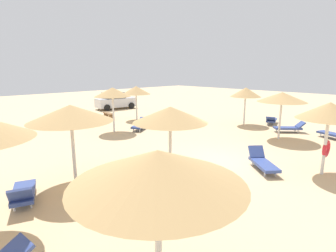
% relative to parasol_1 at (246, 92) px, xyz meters
% --- Properties ---
extents(ground_plane, '(80.00, 80.00, 0.00)m').
position_rel_parasol_1_xyz_m(ground_plane, '(-8.31, -3.36, -2.41)').
color(ground_plane, '#D1B284').
extents(parasol_1, '(2.22, 2.22, 2.77)m').
position_rel_parasol_1_xyz_m(parasol_1, '(0.00, 0.00, 0.00)').
color(parasol_1, silver).
rests_on(parasol_1, ground).
extents(parasol_2, '(2.37, 2.37, 2.87)m').
position_rel_parasol_1_xyz_m(parasol_2, '(-6.39, -7.10, 0.09)').
color(parasol_2, silver).
rests_on(parasol_2, ground).
extents(parasol_3, '(2.34, 2.34, 2.92)m').
position_rel_parasol_1_xyz_m(parasol_3, '(-8.23, 4.84, 0.20)').
color(parasol_3, silver).
rests_on(parasol_3, ground).
extents(parasol_4, '(2.88, 2.88, 2.89)m').
position_rel_parasol_1_xyz_m(parasol_4, '(-13.76, -1.15, 0.17)').
color(parasol_4, silver).
rests_on(parasol_4, ground).
extents(parasol_5, '(2.77, 2.77, 2.78)m').
position_rel_parasol_1_xyz_m(parasol_5, '(-2.23, -3.58, 0.07)').
color(parasol_5, silver).
rests_on(parasol_5, ground).
extents(parasol_7, '(2.73, 2.73, 2.90)m').
position_rel_parasol_1_xyz_m(parasol_7, '(-15.10, -7.07, 0.20)').
color(parasol_7, silver).
rests_on(parasol_7, ground).
extents(parasol_8, '(2.91, 2.91, 2.67)m').
position_rel_parasol_1_xyz_m(parasol_8, '(-10.55, -2.77, -0.06)').
color(parasol_8, silver).
rests_on(parasol_8, ground).
extents(parasol_9, '(2.30, 2.30, 2.74)m').
position_rel_parasol_1_xyz_m(parasol_9, '(-4.49, 7.22, -0.01)').
color(parasol_9, silver).
rests_on(parasol_9, ground).
extents(lounger_1, '(2.00, 1.22, 0.70)m').
position_rel_parasol_1_xyz_m(lounger_1, '(1.67, -1.35, -2.10)').
color(lounger_1, '#33478C').
rests_on(lounger_1, ground).
extents(lounger_2, '(1.67, 1.83, 0.81)m').
position_rel_parasol_1_xyz_m(lounger_2, '(-7.61, -5.21, -2.09)').
color(lounger_2, '#33478C').
rests_on(lounger_2, ground).
extents(lounger_3, '(1.95, 1.52, 0.73)m').
position_rel_parasol_1_xyz_m(lounger_3, '(-6.52, 4.19, -2.10)').
color(lounger_3, '#33478C').
rests_on(lounger_3, ground).
extents(lounger_4, '(1.24, 1.95, 0.81)m').
position_rel_parasol_1_xyz_m(lounger_4, '(-15.54, -1.33, -2.09)').
color(lounger_4, '#33478C').
rests_on(lounger_4, ground).
extents(lounger_5, '(1.75, 1.81, 0.73)m').
position_rel_parasol_1_xyz_m(lounger_5, '(-0.06, -3.38, -2.09)').
color(lounger_5, '#33478C').
rests_on(lounger_5, ground).
extents(lounger_6, '(1.28, 2.01, 0.65)m').
position_rel_parasol_1_xyz_m(lounger_6, '(0.00, -5.97, -2.10)').
color(lounger_6, '#33478C').
rests_on(lounger_6, ground).
extents(bench_0, '(0.66, 1.55, 0.49)m').
position_rel_parasol_1_xyz_m(bench_0, '(-5.92, 9.22, -2.07)').
color(bench_0, brown).
rests_on(bench_0, ground).
extents(parked_car, '(4.21, 2.47, 1.72)m').
position_rel_parasol_1_xyz_m(parked_car, '(-2.35, 13.59, -1.59)').
color(parked_car, silver).
rests_on(parked_car, ground).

